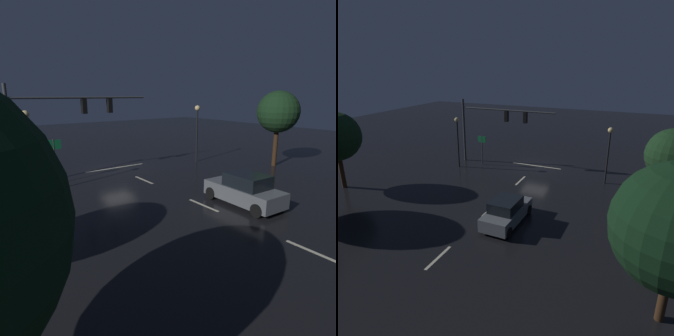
% 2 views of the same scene
% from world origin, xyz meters
% --- Properties ---
extents(ground_plane, '(80.00, 80.00, 0.00)m').
position_xyz_m(ground_plane, '(0.00, 0.00, 0.00)').
color(ground_plane, black).
extents(traffic_signal_assembly, '(9.53, 0.47, 6.34)m').
position_xyz_m(traffic_signal_assembly, '(4.24, 0.84, 4.36)').
color(traffic_signal_assembly, '#383A3D').
rests_on(traffic_signal_assembly, ground_plane).
extents(lane_dash_far, '(0.16, 2.20, 0.01)m').
position_xyz_m(lane_dash_far, '(0.00, 4.00, 0.00)').
color(lane_dash_far, beige).
rests_on(lane_dash_far, ground_plane).
extents(lane_dash_mid, '(0.16, 2.20, 0.01)m').
position_xyz_m(lane_dash_mid, '(0.00, 10.00, 0.00)').
color(lane_dash_mid, beige).
rests_on(lane_dash_mid, ground_plane).
extents(lane_dash_near, '(0.16, 2.20, 0.01)m').
position_xyz_m(lane_dash_near, '(0.00, 16.00, 0.00)').
color(lane_dash_near, beige).
rests_on(lane_dash_near, ground_plane).
extents(stop_bar, '(5.00, 0.16, 0.01)m').
position_xyz_m(stop_bar, '(0.00, -0.35, 0.00)').
color(stop_bar, beige).
rests_on(stop_bar, ground_plane).
extents(car_approaching, '(2.02, 4.42, 1.70)m').
position_xyz_m(car_approaching, '(-1.83, 11.15, 0.80)').
color(car_approaching, slate).
rests_on(car_approaching, ground_plane).
extents(street_lamp_left_kerb, '(0.44, 0.44, 4.81)m').
position_xyz_m(street_lamp_left_kerb, '(-6.79, 1.69, 3.39)').
color(street_lamp_left_kerb, black).
rests_on(street_lamp_left_kerb, ground_plane).
extents(street_lamp_right_kerb, '(0.44, 0.44, 4.87)m').
position_xyz_m(street_lamp_right_kerb, '(6.86, 2.96, 3.42)').
color(street_lamp_right_kerb, black).
rests_on(street_lamp_right_kerb, ground_plane).
extents(route_sign, '(0.90, 0.15, 2.95)m').
position_xyz_m(route_sign, '(5.09, 1.42, 2.13)').
color(route_sign, '#383A3D').
rests_on(route_sign, ground_plane).
extents(tree_left_far, '(3.30, 3.30, 6.02)m').
position_xyz_m(tree_left_far, '(-10.95, 6.60, 4.34)').
color(tree_left_far, '#382314').
rests_on(tree_left_far, ground_plane).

